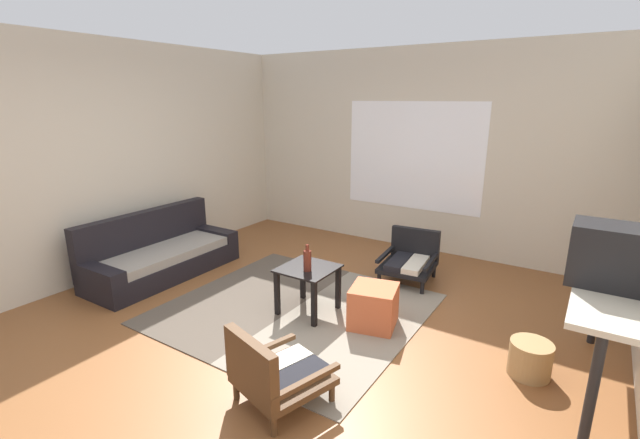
{
  "coord_description": "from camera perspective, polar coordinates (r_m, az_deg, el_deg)",
  "views": [
    {
      "loc": [
        2.16,
        -2.65,
        2.05
      ],
      "look_at": [
        -0.14,
        0.9,
        0.86
      ],
      "focal_mm": 24.49,
      "sensor_mm": 36.0,
      "label": 1
    }
  ],
  "objects": [
    {
      "name": "coffee_table",
      "position": [
        4.27,
        -1.58,
        -7.65
      ],
      "size": [
        0.51,
        0.51,
        0.47
      ],
      "color": "black",
      "rests_on": "ground"
    },
    {
      "name": "crt_television",
      "position": [
        3.46,
        33.78,
        -3.93
      ],
      "size": [
        0.49,
        0.35,
        0.41
      ],
      "color": "black",
      "rests_on": "console_shelf"
    },
    {
      "name": "couch",
      "position": [
        5.55,
        -20.14,
        -4.48
      ],
      "size": [
        0.73,
        1.8,
        0.75
      ],
      "color": "black",
      "rests_on": "ground"
    },
    {
      "name": "side_wall_left",
      "position": [
        5.69,
        -25.6,
        7.09
      ],
      "size": [
        0.12,
        6.6,
        2.7
      ],
      "primitive_type": "cube",
      "color": "beige",
      "rests_on": "ground"
    },
    {
      "name": "armchair_by_window",
      "position": [
        5.16,
        11.67,
        -4.97
      ],
      "size": [
        0.63,
        0.68,
        0.56
      ],
      "color": "black",
      "rests_on": "ground"
    },
    {
      "name": "far_wall_with_window",
      "position": [
        6.14,
        12.29,
        8.77
      ],
      "size": [
        5.6,
        0.13,
        2.7
      ],
      "color": "beige",
      "rests_on": "ground"
    },
    {
      "name": "console_shelf",
      "position": [
        3.62,
        33.1,
        -8.29
      ],
      "size": [
        0.38,
        1.57,
        0.84
      ],
      "color": "#B2AD9E",
      "rests_on": "ground"
    },
    {
      "name": "clay_vase",
      "position": [
        3.83,
        33.65,
        -3.56
      ],
      "size": [
        0.2,
        0.2,
        0.32
      ],
      "color": "#935B38",
      "rests_on": "console_shelf"
    },
    {
      "name": "area_rug",
      "position": [
        4.47,
        -3.33,
        -11.56
      ],
      "size": [
        2.38,
        2.27,
        0.01
      ],
      "color": "#4C4238",
      "rests_on": "ground"
    },
    {
      "name": "armchair_striped_foreground",
      "position": [
        3.14,
        -6.07,
        -19.29
      ],
      "size": [
        0.68,
        0.7,
        0.58
      ],
      "color": "#472D19",
      "rests_on": "ground"
    },
    {
      "name": "wicker_basket",
      "position": [
        3.82,
        25.76,
        -16.07
      ],
      "size": [
        0.31,
        0.31,
        0.27
      ],
      "primitive_type": "cylinder",
      "color": "#9E7A4C",
      "rests_on": "ground"
    },
    {
      "name": "ground_plane",
      "position": [
        3.98,
        -5.53,
        -15.37
      ],
      "size": [
        7.8,
        7.8,
        0.0
      ],
      "primitive_type": "plane",
      "color": "brown"
    },
    {
      "name": "glass_bottle",
      "position": [
        4.11,
        -1.66,
        -5.31
      ],
      "size": [
        0.08,
        0.08,
        0.26
      ],
      "color": "#5B2319",
      "rests_on": "coffee_table"
    },
    {
      "name": "ottoman_orange",
      "position": [
        4.12,
        7.0,
        -11.24
      ],
      "size": [
        0.49,
        0.49,
        0.39
      ],
      "primitive_type": "cube",
      "rotation": [
        0.0,
        0.0,
        0.24
      ],
      "color": "#BC5633",
      "rests_on": "ground"
    }
  ]
}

